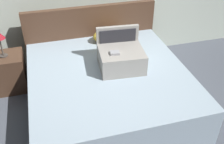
# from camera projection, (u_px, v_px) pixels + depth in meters

# --- Properties ---
(ground_plane) EXTENTS (12.00, 12.00, 0.00)m
(ground_plane) POSITION_uv_depth(u_px,v_px,m) (118.00, 127.00, 3.10)
(ground_plane) COLOR #4C515B
(bed) EXTENTS (1.84, 1.89, 0.49)m
(bed) POSITION_uv_depth(u_px,v_px,m) (109.00, 89.00, 3.28)
(bed) COLOR #99ADBC
(bed) RESTS_ON ground
(headboard) EXTENTS (1.87, 0.08, 0.94)m
(headboard) POSITION_uv_depth(u_px,v_px,m) (92.00, 37.00, 3.93)
(headboard) COLOR #4C3323
(headboard) RESTS_ON ground
(hard_case_large) EXTENTS (0.55, 0.52, 0.43)m
(hard_case_large) POSITION_uv_depth(u_px,v_px,m) (121.00, 56.00, 3.16)
(hard_case_large) COLOR gray
(hard_case_large) RESTS_ON bed
(pillow_near_headboard) EXTENTS (0.50, 0.31, 0.19)m
(pillow_near_headboard) POSITION_uv_depth(u_px,v_px,m) (109.00, 35.00, 3.73)
(pillow_near_headboard) COLOR gold
(pillow_near_headboard) RESTS_ON bed
(nightstand) EXTENTS (0.44, 0.40, 0.50)m
(nightstand) POSITION_uv_depth(u_px,v_px,m) (8.00, 72.00, 3.56)
(nightstand) COLOR #4C3323
(nightstand) RESTS_ON ground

